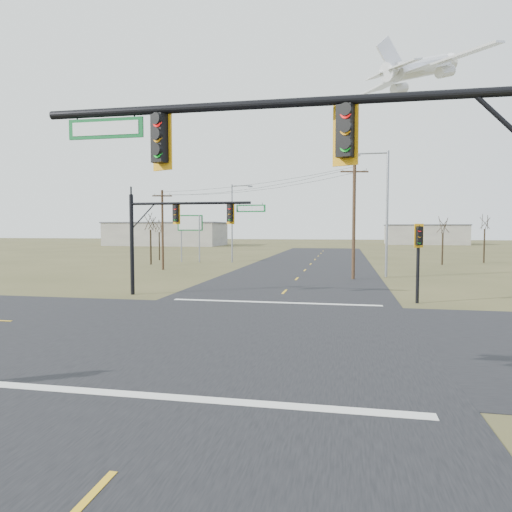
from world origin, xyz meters
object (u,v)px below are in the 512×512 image
Objects in this scene: mast_arm_near at (364,171)px; utility_pole_near at (354,220)px; bare_tree_c at (443,225)px; highway_sign at (190,229)px; bare_tree_d at (485,222)px; streetlight_c at (234,219)px; bare_tree_b at (159,226)px; bare_tree_a at (150,221)px; utility_pole_far at (163,228)px; pedestal_signal_ne at (419,245)px; streetlight_a at (384,206)px; mast_arm_far at (178,222)px.

utility_pole_near is (0.37, 29.24, -0.46)m from mast_arm_near.
highway_sign is at bearing -176.97° from bare_tree_c.
streetlight_c is at bearing -170.49° from bare_tree_d.
utility_pole_near is at bearing -36.48° from bare_tree_b.
streetlight_c reaches higher than bare_tree_c.
bare_tree_a is at bearing -137.72° from highway_sign.
utility_pole_near is 1.48× the size of bare_tree_a.
streetlight_c is at bearing -177.42° from bare_tree_c.
utility_pole_far is at bearing -65.64° from bare_tree_b.
utility_pole_far is (-22.45, 17.21, 0.99)m from pedestal_signal_ne.
streetlight_c is at bearing 29.05° from bare_tree_a.
utility_pole_near is 0.87× the size of streetlight_a.
streetlight_a reaches higher than pedestal_signal_ne.
bare_tree_d is at bearing 47.54° from pedestal_signal_ne.
mast_arm_near is 1.71× the size of bare_tree_d.
highway_sign is at bearing 141.21° from utility_pole_near.
bare_tree_d is at bearing 4.09° from bare_tree_b.
bare_tree_c is 6.91m from bare_tree_d.
highway_sign is (-0.71, 10.59, -0.08)m from utility_pole_far.
bare_tree_d reaches higher than pedestal_signal_ne.
utility_pole_near is 25.85m from bare_tree_a.
streetlight_c is 10.13m from bare_tree_a.
bare_tree_b is (-1.93, 7.07, -0.50)m from bare_tree_a.
mast_arm_near is 17.87m from pedestal_signal_ne.
bare_tree_c is (7.88, 15.11, -1.47)m from streetlight_a.
pedestal_signal_ne is 30.29m from bare_tree_c.
mast_arm_far is 1.48× the size of bare_tree_c.
mast_arm_far is 0.81× the size of streetlight_a.
mast_arm_far is at bearing 143.86° from mast_arm_near.
bare_tree_a is 7.34m from bare_tree_b.
bare_tree_b is (-10.78, 2.15, -0.85)m from streetlight_c.
pedestal_signal_ne is 0.79× the size of bare_tree_b.
bare_tree_a is at bearing -165.70° from bare_tree_d.
streetlight_c is 1.69× the size of bare_tree_b.
bare_tree_b is (-5.99, 13.23, 0.31)m from utility_pole_far.
bare_tree_c is at bearing 22.39° from utility_pole_far.
bare_tree_a is (-26.51, 23.37, 1.80)m from pedestal_signal_ne.
mast_arm_far is 18.81m from utility_pole_far.
mast_arm_near is 49.17m from highway_sign.
bare_tree_c is (10.50, 17.51, -0.26)m from utility_pole_near.
streetlight_c is 1.51× the size of bare_tree_a.
bare_tree_a is at bearing 123.42° from utility_pole_far.
mast_arm_far is 1.49× the size of highway_sign.
bare_tree_c is at bearing 61.72° from streetlight_a.
mast_arm_far is at bearing -64.96° from bare_tree_b.
bare_tree_b is 0.91× the size of bare_tree_d.
utility_pole_near is at bearing 84.26° from pedestal_signal_ne.
utility_pole_far is 1.38× the size of highway_sign.
highway_sign is at bearing 136.05° from mast_arm_near.
highway_sign reaches higher than pedestal_signal_ne.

